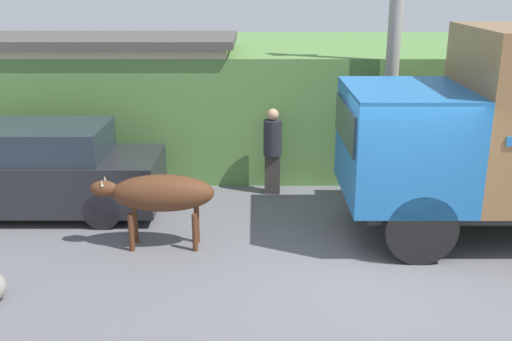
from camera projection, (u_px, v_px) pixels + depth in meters
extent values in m
plane|color=slate|center=(389.00, 270.00, 9.12)|extent=(60.00, 60.00, 0.00)
cube|color=#568442|center=(335.00, 96.00, 15.39)|extent=(32.00, 6.33, 2.69)
cube|color=#C6B793|center=(110.00, 108.00, 13.51)|extent=(5.44, 2.40, 2.88)
cube|color=#4C4742|center=(105.00, 40.00, 13.05)|extent=(5.74, 2.70, 0.16)
cube|color=#236BB2|center=(404.00, 142.00, 9.89)|extent=(1.91, 2.41, 1.81)
cube|color=#232D38|center=(346.00, 123.00, 9.79)|extent=(0.04, 2.05, 0.63)
cylinder|color=black|center=(419.00, 225.00, 9.33)|extent=(1.13, 0.53, 1.13)
ellipsoid|color=#512D19|center=(163.00, 193.00, 9.63)|extent=(1.66, 0.60, 0.60)
ellipsoid|color=#512D19|center=(105.00, 189.00, 9.61)|extent=(0.45, 0.26, 0.26)
cone|color=#B7AD93|center=(102.00, 183.00, 9.47)|extent=(0.06, 0.06, 0.11)
cone|color=#B7AD93|center=(106.00, 179.00, 9.67)|extent=(0.06, 0.06, 0.11)
cylinder|color=#512D19|center=(132.00, 233.00, 9.67)|extent=(0.09, 0.09, 0.64)
cylinder|color=#512D19|center=(136.00, 224.00, 9.98)|extent=(0.09, 0.09, 0.64)
cylinder|color=#512D19|center=(196.00, 233.00, 9.66)|extent=(0.09, 0.09, 0.64)
cylinder|color=#512D19|center=(198.00, 224.00, 9.98)|extent=(0.09, 0.09, 0.64)
cube|color=#232328|center=(33.00, 180.00, 11.19)|extent=(4.78, 1.76, 0.92)
cube|color=#232D38|center=(35.00, 141.00, 10.96)|extent=(2.63, 1.62, 0.57)
cylinder|color=black|center=(104.00, 210.00, 10.58)|extent=(0.66, 0.28, 0.66)
cube|color=#38332D|center=(273.00, 174.00, 12.26)|extent=(0.32, 0.21, 0.82)
cylinder|color=#26262D|center=(273.00, 138.00, 12.02)|extent=(0.38, 0.38, 0.71)
sphere|color=tan|center=(274.00, 115.00, 11.88)|extent=(0.24, 0.24, 0.24)
cylinder|color=#9E998E|center=(395.00, 32.00, 11.57)|extent=(0.27, 0.27, 6.49)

